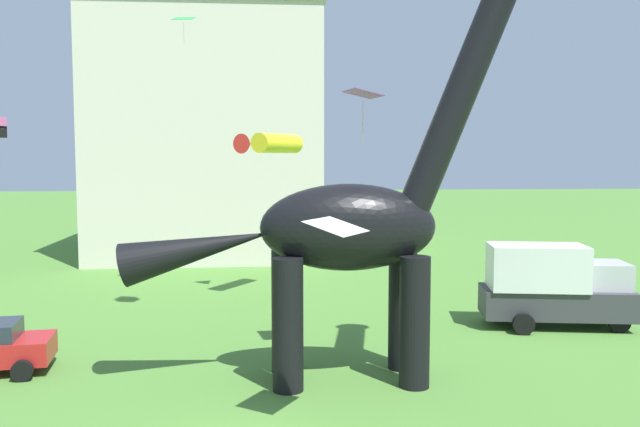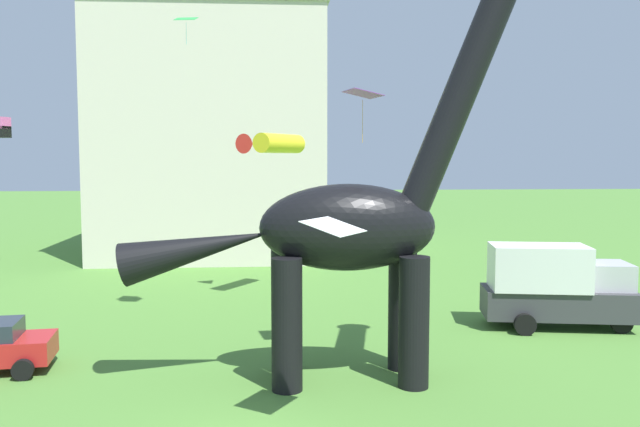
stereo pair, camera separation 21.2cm
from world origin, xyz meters
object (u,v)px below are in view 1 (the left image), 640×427
(kite_high_left, at_px, (363,94))
(kite_far_right, at_px, (184,19))
(kite_apex, at_px, (271,143))
(kite_mid_center, at_px, (336,226))
(parked_box_truck, at_px, (553,285))
(dinosaur_sculpture, at_px, (346,227))

(kite_high_left, height_order, kite_far_right, kite_far_right)
(kite_apex, xyz_separation_m, kite_high_left, (2.64, -10.81, 1.26))
(kite_apex, bearing_deg, kite_mid_center, -85.37)
(parked_box_truck, bearing_deg, kite_far_right, 165.26)
(dinosaur_sculpture, relative_size, kite_high_left, 7.96)
(parked_box_truck, xyz_separation_m, kite_high_left, (-8.14, -4.48, 6.79))
(kite_mid_center, bearing_deg, parked_box_truck, 45.04)
(kite_high_left, xyz_separation_m, kite_mid_center, (-1.35, -5.02, -3.46))
(kite_high_left, relative_size, kite_far_right, 1.23)
(parked_box_truck, relative_size, kite_far_right, 4.60)
(parked_box_truck, relative_size, kite_mid_center, 3.33)
(kite_apex, xyz_separation_m, kite_far_right, (-3.91, 0.40, 5.64))
(parked_box_truck, relative_size, kite_high_left, 3.75)
(dinosaur_sculpture, distance_m, kite_far_right, 15.84)
(kite_apex, height_order, kite_far_right, kite_far_right)
(kite_apex, height_order, kite_high_left, kite_high_left)
(parked_box_truck, distance_m, kite_far_right, 19.64)
(parked_box_truck, height_order, kite_apex, kite_apex)
(kite_apex, distance_m, kite_mid_center, 16.04)
(dinosaur_sculpture, distance_m, kite_mid_center, 4.22)
(kite_high_left, bearing_deg, kite_apex, 103.70)
(dinosaur_sculpture, distance_m, parked_box_truck, 10.65)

